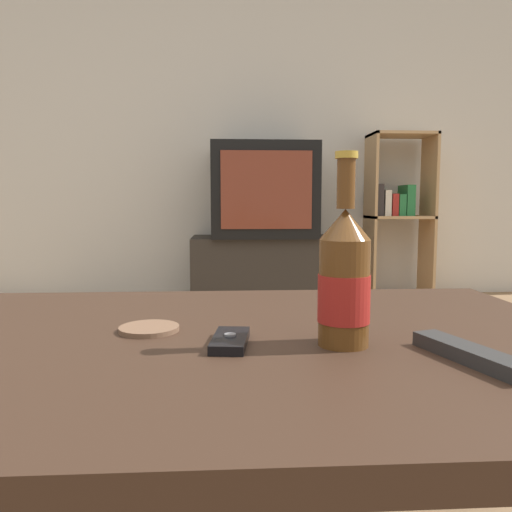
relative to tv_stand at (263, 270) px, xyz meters
name	(u,v)px	position (x,y,z in m)	size (l,w,h in m)	color
back_wall	(222,122)	(-0.28, 0.32, 1.07)	(8.00, 0.05, 2.60)	beige
coffee_table	(210,376)	(-0.28, -2.70, 0.20)	(1.24, 0.80, 0.50)	#332116
tv_stand	(263,270)	(0.00, 0.00, 0.00)	(0.99, 0.49, 0.47)	#28231E
television	(263,191)	(0.00, 0.00, 0.55)	(0.71, 0.59, 0.63)	black
bookshelf	(397,213)	(0.99, 0.11, 0.40)	(0.45, 0.30, 1.20)	tan
beer_bottle	(344,280)	(-0.08, -2.77, 0.36)	(0.08, 0.08, 0.28)	#563314
cell_phone	(230,340)	(-0.25, -2.76, 0.27)	(0.06, 0.12, 0.02)	black
remote_control	(471,354)	(0.06, -2.86, 0.27)	(0.09, 0.19, 0.02)	#282828
coaster	(149,329)	(-0.38, -2.67, 0.27)	(0.10, 0.10, 0.01)	brown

